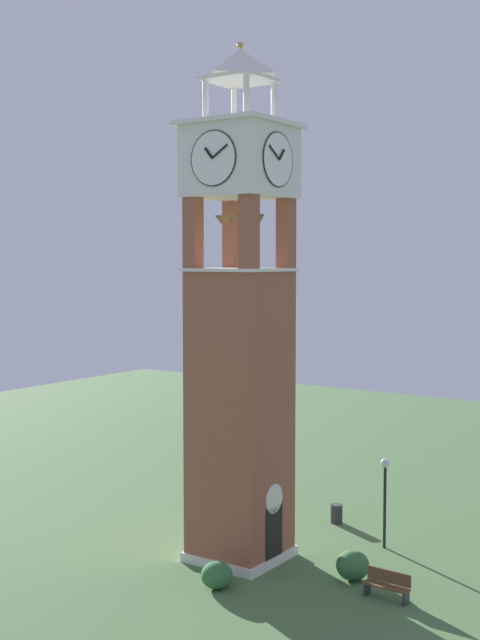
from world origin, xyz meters
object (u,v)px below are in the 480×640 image
clock_tower (240,345)px  lamp_post (385,485)px  park_bench (387,585)px  trash_bin (336,514)px

clock_tower → lamp_post: clock_tower is taller
park_bench → lamp_post: bearing=26.2°
lamp_post → trash_bin: lamp_post is taller
park_bench → lamp_post: 5.49m
lamp_post → trash_bin: bearing=60.7°
trash_bin → clock_tower: bearing=170.8°
clock_tower → park_bench: clock_tower is taller
clock_tower → lamp_post: 8.11m
lamp_post → trash_bin: 4.10m
clock_tower → park_bench: (-0.38, -6.27, -7.67)m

